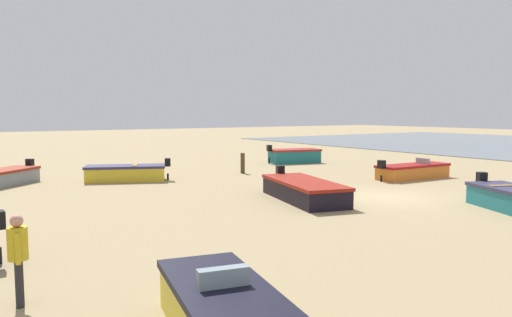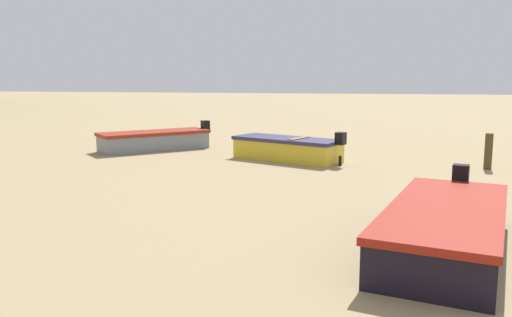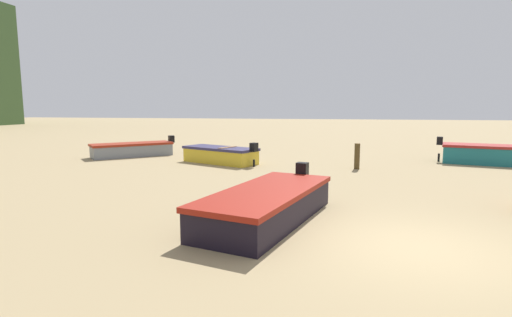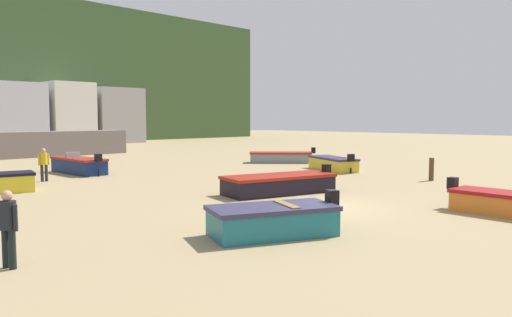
# 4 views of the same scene
# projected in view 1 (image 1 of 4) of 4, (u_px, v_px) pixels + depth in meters

# --- Properties ---
(ground_plane) EXTENTS (160.00, 160.00, 0.00)m
(ground_plane) POSITION_uv_depth(u_px,v_px,m) (386.00, 197.00, 19.59)
(ground_plane) COLOR #9F8960
(boat_yellow_0) EXTENTS (2.85, 4.09, 1.09)m
(boat_yellow_0) POSITION_uv_depth(u_px,v_px,m) (126.00, 173.00, 24.19)
(boat_yellow_0) COLOR gold
(boat_yellow_0) RESTS_ON ground
(boat_orange_5) EXTENTS (1.50, 4.51, 1.05)m
(boat_orange_5) POSITION_uv_depth(u_px,v_px,m) (413.00, 171.00, 25.09)
(boat_orange_5) COLOR orange
(boat_orange_5) RESTS_ON ground
(boat_black_6) EXTENTS (5.03, 2.89, 1.09)m
(boat_black_6) POSITION_uv_depth(u_px,v_px,m) (304.00, 190.00, 18.88)
(boat_black_6) COLOR black
(boat_black_6) RESTS_ON ground
(boat_teal_7) EXTENTS (2.38, 3.73, 1.24)m
(boat_teal_7) POSITION_uv_depth(u_px,v_px,m) (294.00, 156.00, 32.85)
(boat_teal_7) COLOR #1E7078
(boat_teal_7) RESTS_ON ground
(mooring_post_mid_beach) EXTENTS (0.24, 0.24, 1.13)m
(mooring_post_mid_beach) POSITION_uv_depth(u_px,v_px,m) (243.00, 163.00, 27.22)
(mooring_post_mid_beach) COLOR #4D3B1F
(mooring_post_mid_beach) RESTS_ON ground
(beach_walker_distant) EXTENTS (0.54, 0.38, 1.62)m
(beach_walker_distant) POSITION_uv_depth(u_px,v_px,m) (18.00, 252.00, 8.55)
(beach_walker_distant) COLOR #28252B
(beach_walker_distant) RESTS_ON ground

